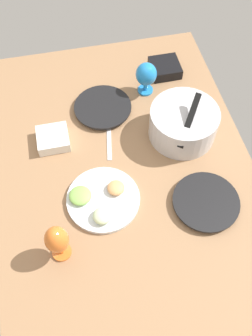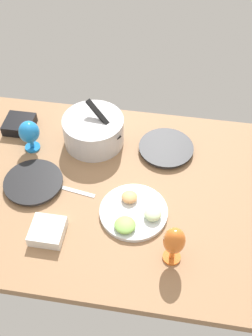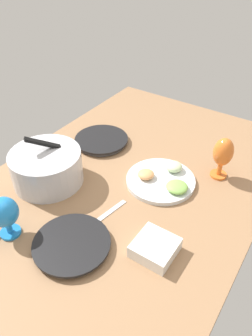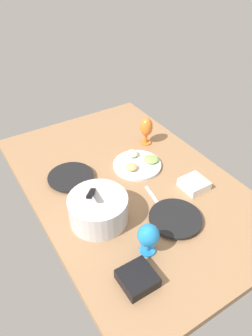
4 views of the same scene
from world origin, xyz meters
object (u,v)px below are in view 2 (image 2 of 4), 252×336
hurricane_glass_blue (29,133)px  fruit_platter (134,212)px  square_bowl_black (19,124)px  mixing_bowl (94,130)px  dinner_plate_left (34,183)px  dinner_plate_right (166,149)px  hurricane_glass_orange (174,242)px  square_bowl_white (47,231)px

hurricane_glass_blue → fruit_platter: bearing=-29.7°
square_bowl_black → mixing_bowl: bearing=-4.5°
dinner_plate_left → hurricane_glass_blue: 24.29cm
dinner_plate_right → hurricane_glass_blue: 63.53cm
fruit_platter → mixing_bowl: bearing=122.6°
mixing_bowl → hurricane_glass_blue: (-27.86, -9.17, 2.39)cm
mixing_bowl → hurricane_glass_blue: size_ratio=1.80×
fruit_platter → hurricane_glass_orange: 26.28cm
hurricane_glass_orange → square_bowl_black: (-80.28, 59.91, -8.57)cm
mixing_bowl → dinner_plate_left: bearing=-123.7°
mixing_bowl → fruit_platter: (25.15, -39.39, -5.88)cm
hurricane_glass_blue → hurricane_glass_orange: 84.71cm
square_bowl_white → hurricane_glass_orange: bearing=-2.9°
dinner_plate_left → hurricane_glass_orange: 68.62cm
square_bowl_black → square_bowl_white: bearing=-61.6°
hurricane_glass_blue → mixing_bowl: bearing=18.2°
hurricane_glass_blue → dinner_plate_right: bearing=7.6°
dinner_plate_left → mixing_bowl: mixing_bowl is taller
dinner_plate_right → mixing_bowl: size_ratio=0.90×
hurricane_glass_blue → hurricane_glass_orange: hurricane_glass_orange is taller
dinner_plate_right → mixing_bowl: mixing_bowl is taller
dinner_plate_left → hurricane_glass_blue: bearing=108.9°
fruit_platter → square_bowl_white: size_ratio=2.16×
dinner_plate_right → mixing_bowl: (-34.54, 0.81, 6.11)cm
fruit_platter → hurricane_glass_blue: 61.57cm
fruit_platter → square_bowl_white: (-32.22, -15.00, 1.13)cm
dinner_plate_left → fruit_platter: 46.47cm
dinner_plate_right → hurricane_glass_blue: hurricane_glass_blue is taller
dinner_plate_left → square_bowl_white: square_bowl_white is taller
dinner_plate_left → dinner_plate_right: (55.04, 29.90, 0.01)cm
hurricane_glass_blue → square_bowl_black: size_ratio=1.15×
fruit_platter → hurricane_glass_orange: hurricane_glass_orange is taller
dinner_plate_left → mixing_bowl: size_ratio=0.91×
dinner_plate_right → square_bowl_white: size_ratio=1.96×
hurricane_glass_blue → square_bowl_black: 17.44cm
mixing_bowl → fruit_platter: mixing_bowl is taller
dinner_plate_right → fruit_platter: bearing=-103.7°
mixing_bowl → hurricane_glass_orange: size_ratio=1.55×
hurricane_glass_orange → square_bowl_black: hurricane_glass_orange is taller
hurricane_glass_orange → square_bowl_black: 100.53cm
dinner_plate_left → mixing_bowl: bearing=56.3°
mixing_bowl → hurricane_glass_orange: mixing_bowl is taller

